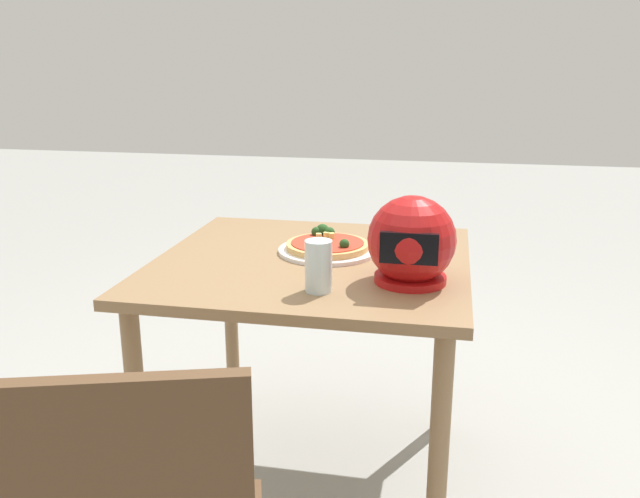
% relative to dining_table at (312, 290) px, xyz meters
% --- Properties ---
extents(ground_plane, '(14.00, 14.00, 0.00)m').
position_rel_dining_table_xyz_m(ground_plane, '(0.00, 0.00, -0.65)').
color(ground_plane, '#9E9E99').
extents(dining_table, '(0.92, 0.90, 0.75)m').
position_rel_dining_table_xyz_m(dining_table, '(0.00, 0.00, 0.00)').
color(dining_table, olive).
rests_on(dining_table, ground).
extents(pizza_plate, '(0.30, 0.30, 0.01)m').
position_rel_dining_table_xyz_m(pizza_plate, '(-0.03, -0.07, 0.11)').
color(pizza_plate, white).
rests_on(pizza_plate, dining_table).
extents(pizza, '(0.25, 0.25, 0.05)m').
position_rel_dining_table_xyz_m(pizza, '(-0.03, -0.08, 0.13)').
color(pizza, tan).
rests_on(pizza, pizza_plate).
extents(motorcycle_helmet, '(0.23, 0.23, 0.23)m').
position_rel_dining_table_xyz_m(motorcycle_helmet, '(-0.30, 0.16, 0.21)').
color(motorcycle_helmet, '#B21414').
rests_on(motorcycle_helmet, dining_table).
extents(drinking_glass, '(0.07, 0.07, 0.13)m').
position_rel_dining_table_xyz_m(drinking_glass, '(-0.07, 0.28, 0.17)').
color(drinking_glass, silver).
rests_on(drinking_glass, dining_table).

